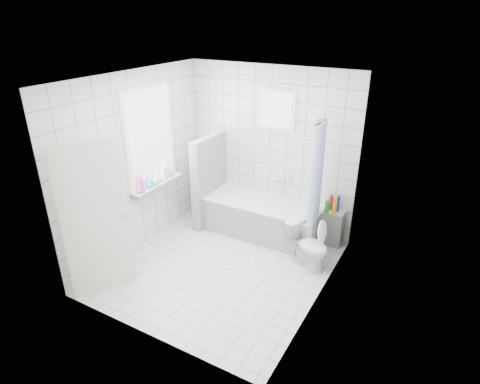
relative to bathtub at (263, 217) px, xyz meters
The scene contains 19 objects.
ground 1.17m from the bathtub, 95.00° to the right, with size 3.00×3.00×0.00m, color white.
ceiling 2.57m from the bathtub, 95.00° to the right, with size 3.00×3.00×0.00m, color white.
wall_back 1.08m from the bathtub, 104.70° to the left, with size 2.80×0.02×2.60m, color white.
wall_front 2.81m from the bathtub, 92.15° to the right, with size 2.80×0.02×2.60m, color white.
wall_left 2.13m from the bathtub, 143.10° to the right, with size 0.02×3.00×2.60m, color white.
wall_right 1.99m from the bathtub, 40.84° to the right, with size 0.02×3.00×2.60m, color white.
window_left 2.12m from the bathtub, 150.42° to the right, with size 0.01×0.90×1.40m, color white.
window_back 1.69m from the bathtub, 89.72° to the left, with size 0.50×0.01×0.50m, color white.
window_sill 1.73m from the bathtub, 149.64° to the right, with size 0.18×1.02×0.08m, color white.
door 2.63m from the bathtub, 117.13° to the right, with size 0.04×0.80×2.00m, color silver.
bathtub is the anchor object (origin of this frame).
partition_wall 1.08m from the bathtub, behind, with size 0.15×0.85×1.50m, color white.
tiled_ledge 1.05m from the bathtub, 14.12° to the left, with size 0.40×0.24×0.55m, color white.
toilet 1.05m from the bathtub, 27.02° to the right, with size 0.36×0.64×0.65m, color white.
curtain_rod 1.91m from the bathtub, ahead, with size 0.02×0.02×0.80m, color silver.
shower_curtain 1.19m from the bathtub, 10.32° to the right, with size 0.14×0.48×1.78m, color #486CD3, non-canonical shape.
tub_faucet 0.66m from the bathtub, 73.38° to the left, with size 0.18×0.06×0.06m, color silver.
sill_bottles 1.82m from the bathtub, 147.28° to the right, with size 0.18×0.81×0.31m.
ledge_bottles 1.12m from the bathtub, 12.39° to the left, with size 0.18×0.19×0.28m.
Camera 1 is at (2.53, -3.98, 3.33)m, focal length 30.00 mm.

